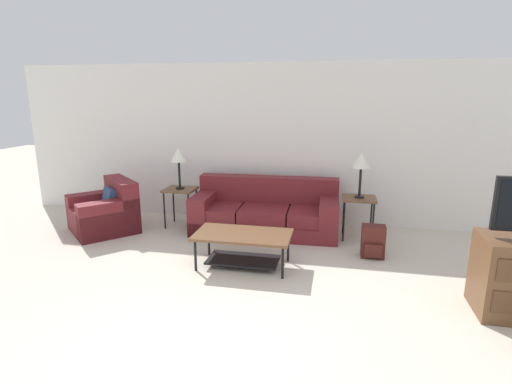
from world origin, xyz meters
TOP-DOWN VIEW (x-y plane):
  - ground_plane at (0.00, 0.00)m, footprint 24.00×24.00m
  - wall_back at (0.00, 3.82)m, footprint 9.12×0.06m
  - couch at (-0.03, 3.18)m, footprint 2.24×0.99m
  - armchair at (-2.49, 2.70)m, footprint 1.29×1.28m
  - coffee_table at (-0.07, 1.83)m, footprint 1.19×0.63m
  - side_table_left at (-1.42, 3.15)m, footprint 0.49×0.45m
  - side_table_right at (1.37, 3.15)m, footprint 0.49×0.45m
  - table_lamp_left at (-1.42, 3.15)m, footprint 0.26×0.26m
  - table_lamp_right at (1.37, 3.15)m, footprint 0.26×0.26m
  - backpack at (1.54, 2.45)m, footprint 0.30×0.27m

SIDE VIEW (x-z plane):
  - ground_plane at x=0.00m, z-range 0.00..0.00m
  - backpack at x=1.54m, z-range -0.01..0.43m
  - armchair at x=-2.49m, z-range -0.11..0.69m
  - couch at x=-0.03m, z-range -0.12..0.70m
  - coffee_table at x=-0.07m, z-range 0.10..0.53m
  - side_table_left at x=-1.42m, z-range 0.24..0.86m
  - side_table_right at x=1.37m, z-range 0.24..0.86m
  - table_lamp_left at x=-1.42m, z-range 0.82..1.48m
  - table_lamp_right at x=1.37m, z-range 0.82..1.48m
  - wall_back at x=0.00m, z-range 0.00..2.60m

